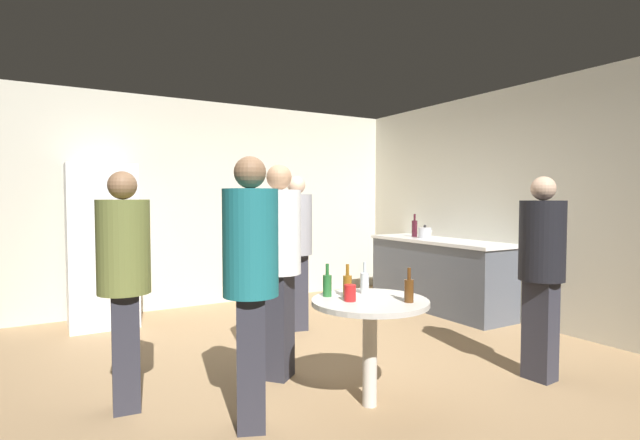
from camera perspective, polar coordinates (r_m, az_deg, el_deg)
ground_plane at (r=4.35m, az=-0.31°, el=-17.13°), size 5.20×5.20×0.10m
wall_back at (r=6.51m, az=-12.03°, el=1.96°), size 5.32×0.06×2.70m
wall_side_right at (r=5.87m, az=22.48°, el=1.74°), size 0.06×5.20×2.70m
refrigerator at (r=5.79m, az=-24.94°, el=-2.77°), size 0.70×0.68×1.80m
kitchen_counter at (r=6.24m, az=14.16°, el=-6.38°), size 0.64×2.02×0.90m
kettle at (r=6.30m, az=12.60°, el=-1.52°), size 0.24×0.17×0.18m
wine_bottle_on_counter at (r=6.52m, az=11.39°, el=-0.96°), size 0.08×0.08×0.31m
foreground_table at (r=3.28m, az=6.08°, el=-11.34°), size 0.80×0.80×0.73m
beer_bottle_amber at (r=3.31m, az=3.34°, el=-7.87°), size 0.06×0.06×0.23m
beer_bottle_brown at (r=3.19m, az=10.73°, el=-8.30°), size 0.06×0.06×0.23m
beer_bottle_green at (r=3.32m, az=0.89°, el=-7.82°), size 0.06×0.06×0.23m
beer_bottle_clear at (r=3.43m, az=5.43°, el=-7.52°), size 0.06×0.06×0.23m
plastic_cup_red at (r=3.18m, az=3.66°, el=-8.82°), size 0.08×0.08×0.11m
person_in_gray_shirt at (r=5.06m, az=-2.88°, el=-2.48°), size 0.41×0.41×1.66m
person_in_white_shirt at (r=3.71m, az=-4.96°, el=-4.11°), size 0.48×0.48×1.69m
person_in_black_shirt at (r=4.05m, az=25.29°, el=-4.62°), size 0.36×0.36×1.59m
person_in_teal_shirt at (r=2.92m, az=-8.40°, el=-6.09°), size 0.45×0.45×1.68m
person_in_olive_shirt at (r=3.41m, az=-22.66°, el=-5.80°), size 0.37×0.37×1.60m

